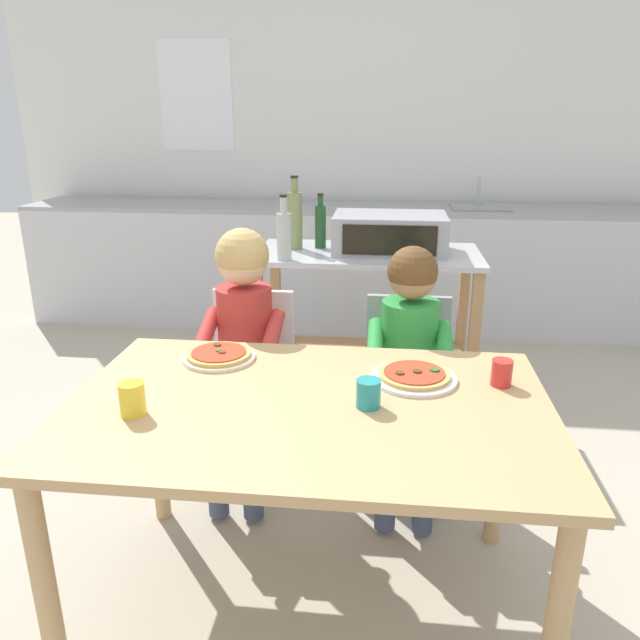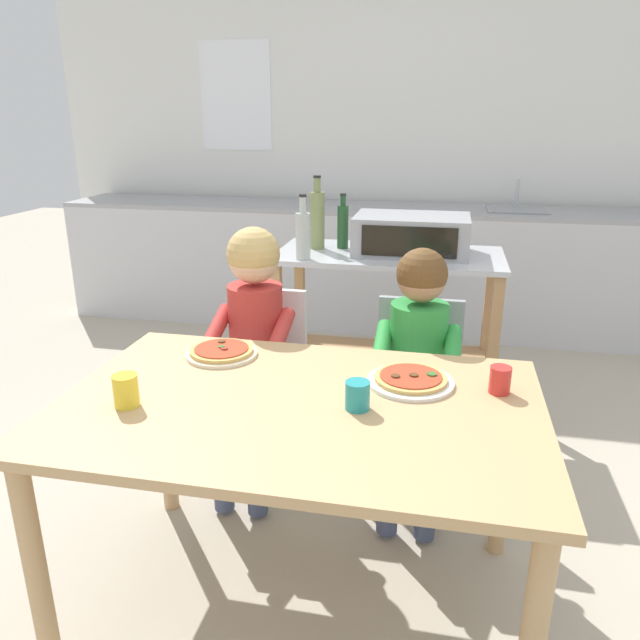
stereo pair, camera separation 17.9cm
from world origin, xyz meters
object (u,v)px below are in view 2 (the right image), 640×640
Objects in this scene: bottle_brown_beer at (343,225)px; drinking_cup_red at (500,380)px; bottle_tall_green_wine at (303,234)px; child_in_red_shirt at (252,328)px; dining_chair_right at (416,386)px; drinking_cup_teal at (357,395)px; child_in_green_shirt at (417,353)px; toaster_oven at (411,235)px; kitchen_island_cart at (387,308)px; dining_chair_left at (262,371)px; dining_table at (299,430)px; bottle_squat_spirits at (317,218)px; pizza_plate_white at (411,380)px; drinking_cup_yellow at (126,391)px; pizza_plate_cream at (222,352)px.

bottle_brown_beer is 3.36× the size of drinking_cup_red.
bottle_tall_green_wine reaches higher than child_in_red_shirt.
dining_chair_right is 9.85× the size of drinking_cup_teal.
drinking_cup_red is (0.26, -0.42, 0.10)m from child_in_green_shirt.
drinking_cup_teal is at bearing -91.95° from toaster_oven.
kitchen_island_cart is at bearing 110.31° from drinking_cup_red.
dining_chair_left is 9.85× the size of drinking_cup_red.
dining_chair_left and dining_chair_right have the same top height.
child_in_red_shirt is (0.00, -0.11, 0.24)m from dining_chair_left.
child_in_red_shirt is at bearing 118.89° from dining_table.
bottle_squat_spirits reaches higher than bottle_tall_green_wine.
child_in_red_shirt reaches higher than dining_chair_right.
kitchen_island_cart is at bearing 85.25° from dining_table.
drinking_cup_yellow is (-0.78, -0.32, 0.03)m from pizza_plate_white.
drinking_cup_yellow is at bearing -99.80° from child_in_red_shirt.
dining_chair_right is 0.74× the size of child_in_red_shirt.
dining_table is 0.80m from dining_chair_right.
dining_chair_left is (-0.08, -0.46, -0.51)m from bottle_tall_green_wine.
pizza_plate_white is at bearing 21.98° from drinking_cup_yellow.
dining_table is (-0.22, -1.43, -0.32)m from toaster_oven.
drinking_cup_red is at bearing -6.65° from pizza_plate_cream.
dining_chair_right is (0.56, -0.72, -0.54)m from bottle_squat_spirits.
bottle_brown_beer is at bearing 118.34° from drinking_cup_red.
child_in_red_shirt is 4.07× the size of pizza_plate_white.
drinking_cup_yellow is (-0.78, -0.85, 0.30)m from dining_chair_right.
child_in_green_shirt is 3.88× the size of pizza_plate_white.
dining_table is at bearing -113.03° from dining_chair_right.
child_in_green_shirt is 12.61× the size of drinking_cup_teal.
drinking_cup_teal is at bearing -100.55° from dining_chair_right.
pizza_plate_white is (0.19, -1.22, 0.16)m from kitchen_island_cart.
kitchen_island_cart is 2.02× the size of toaster_oven.
bottle_squat_spirits reaches higher than drinking_cup_red.
kitchen_island_cart is 4.16× the size of pizza_plate_white.
bottle_brown_beer is (0.14, 0.29, -0.00)m from bottle_tall_green_wine.
child_in_green_shirt is 0.42m from pizza_plate_white.
toaster_oven is at bearing 88.05° from drinking_cup_teal.
dining_chair_left is 9.85× the size of drinking_cup_teal.
dining_chair_right is at bearing 66.97° from dining_table.
dining_table is 0.61m from drinking_cup_red.
kitchen_island_cart reaches higher than pizza_plate_white.
drinking_cup_red is at bearing -31.16° from dining_chair_left.
toaster_oven is (0.10, 0.02, 0.38)m from kitchen_island_cart.
child_in_red_shirt reaches higher than pizza_plate_cream.
child_in_green_shirt is 0.64m from drinking_cup_teal.
bottle_brown_beer is 0.27× the size of child_in_green_shirt.
child_in_red_shirt reaches higher than drinking_cup_teal.
pizza_plate_white is 3.25× the size of drinking_cup_red.
toaster_oven reaches higher than pizza_plate_white.
child_in_red_shirt is (-0.56, -0.81, -0.25)m from toaster_oven.
dining_chair_left is 0.52m from pizza_plate_cream.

